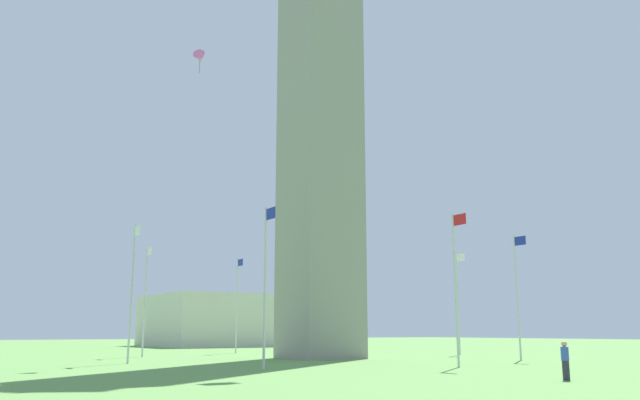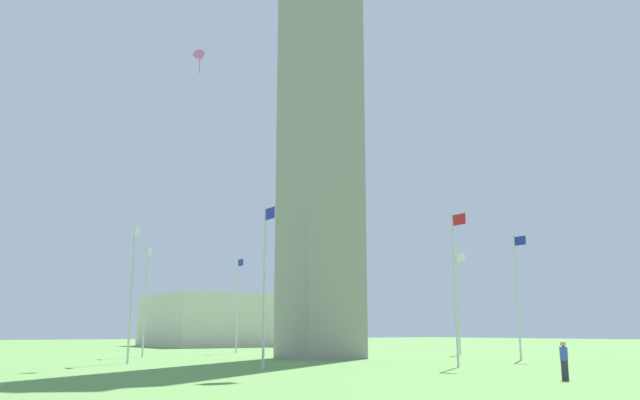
{
  "view_description": "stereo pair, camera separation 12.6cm",
  "coord_description": "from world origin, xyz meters",
  "px_view_note": "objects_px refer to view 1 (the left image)",
  "views": [
    {
      "loc": [
        42.14,
        -27.29,
        2.01
      ],
      "look_at": [
        0.0,
        0.0,
        12.13
      ],
      "focal_mm": 36.62,
      "sensor_mm": 36.0,
      "label": 1
    },
    {
      "loc": [
        42.21,
        -27.18,
        2.01
      ],
      "look_at": [
        0.0,
        0.0,
        12.13
      ],
      "focal_mm": 36.62,
      "sensor_mm": 36.0,
      "label": 2
    }
  ],
  "objects_px": {
    "obelisk_monument": "(320,66)",
    "flagpole_s": "(237,301)",
    "flagpole_sw": "(145,296)",
    "person_blue_shirt": "(565,361)",
    "flagpole_w": "(132,287)",
    "kite_pink_delta": "(200,57)",
    "flagpole_n": "(456,282)",
    "flagpole_se": "(351,302)",
    "flagpole_ne": "(518,291)",
    "flagpole_e": "(458,299)",
    "distant_building": "(211,321)",
    "flagpole_nw": "(266,279)"
  },
  "relations": [
    {
      "from": "flagpole_w",
      "to": "person_blue_shirt",
      "type": "bearing_deg",
      "value": 24.55
    },
    {
      "from": "obelisk_monument",
      "to": "flagpole_n",
      "type": "bearing_deg",
      "value": 0.0
    },
    {
      "from": "flagpole_n",
      "to": "flagpole_s",
      "type": "relative_size",
      "value": 1.0
    },
    {
      "from": "obelisk_monument",
      "to": "flagpole_s",
      "type": "xyz_separation_m",
      "value": [
        -14.43,
        0.0,
        -18.54
      ]
    },
    {
      "from": "obelisk_monument",
      "to": "flagpole_ne",
      "type": "relative_size",
      "value": 5.27
    },
    {
      "from": "flagpole_nw",
      "to": "kite_pink_delta",
      "type": "xyz_separation_m",
      "value": [
        -11.9,
        0.44,
        17.51
      ]
    },
    {
      "from": "obelisk_monument",
      "to": "flagpole_w",
      "type": "height_order",
      "value": "obelisk_monument"
    },
    {
      "from": "kite_pink_delta",
      "to": "person_blue_shirt",
      "type": "bearing_deg",
      "value": 13.83
    },
    {
      "from": "flagpole_ne",
      "to": "person_blue_shirt",
      "type": "xyz_separation_m",
      "value": [
        13.91,
        -13.7,
        -4.04
      ]
    },
    {
      "from": "flagpole_ne",
      "to": "flagpole_w",
      "type": "relative_size",
      "value": 1.0
    },
    {
      "from": "flagpole_se",
      "to": "flagpole_sw",
      "type": "bearing_deg",
      "value": -90.0
    },
    {
      "from": "flagpole_sw",
      "to": "flagpole_w",
      "type": "relative_size",
      "value": 1.0
    },
    {
      "from": "flagpole_w",
      "to": "flagpole_e",
      "type": "bearing_deg",
      "value": 90.0
    },
    {
      "from": "flagpole_sw",
      "to": "distant_building",
      "type": "distance_m",
      "value": 38.51
    },
    {
      "from": "flagpole_sw",
      "to": "kite_pink_delta",
      "type": "xyz_separation_m",
      "value": [
        8.59,
        0.44,
        17.51
      ]
    },
    {
      "from": "kite_pink_delta",
      "to": "flagpole_n",
      "type": "bearing_deg",
      "value": 31.28
    },
    {
      "from": "flagpole_se",
      "to": "flagpole_w",
      "type": "xyz_separation_m",
      "value": [
        10.24,
        -24.73,
        0.0
      ]
    },
    {
      "from": "obelisk_monument",
      "to": "flagpole_ne",
      "type": "height_order",
      "value": "obelisk_monument"
    },
    {
      "from": "flagpole_se",
      "to": "person_blue_shirt",
      "type": "height_order",
      "value": "flagpole_se"
    },
    {
      "from": "flagpole_s",
      "to": "flagpole_sw",
      "type": "bearing_deg",
      "value": -67.5
    },
    {
      "from": "flagpole_se",
      "to": "person_blue_shirt",
      "type": "bearing_deg",
      "value": -21.71
    },
    {
      "from": "kite_pink_delta",
      "to": "flagpole_e",
      "type": "bearing_deg",
      "value": 86.1
    },
    {
      "from": "flagpole_sw",
      "to": "person_blue_shirt",
      "type": "height_order",
      "value": "flagpole_sw"
    },
    {
      "from": "flagpole_n",
      "to": "flagpole_e",
      "type": "bearing_deg",
      "value": 135.0
    },
    {
      "from": "flagpole_ne",
      "to": "flagpole_w",
      "type": "xyz_separation_m",
      "value": [
        -10.24,
        -24.73,
        0.0
      ]
    },
    {
      "from": "flagpole_e",
      "to": "person_blue_shirt",
      "type": "distance_m",
      "value": 30.35
    },
    {
      "from": "obelisk_monument",
      "to": "flagpole_se",
      "type": "relative_size",
      "value": 5.27
    },
    {
      "from": "flagpole_n",
      "to": "distant_building",
      "type": "distance_m",
      "value": 58.41
    },
    {
      "from": "flagpole_s",
      "to": "distant_building",
      "type": "xyz_separation_m",
      "value": [
        -28.59,
        9.83,
        -1.4
      ]
    },
    {
      "from": "flagpole_ne",
      "to": "flagpole_e",
      "type": "xyz_separation_m",
      "value": [
        -10.24,
        4.24,
        0.0
      ]
    },
    {
      "from": "flagpole_sw",
      "to": "flagpole_w",
      "type": "bearing_deg",
      "value": -22.5
    },
    {
      "from": "flagpole_sw",
      "to": "distant_building",
      "type": "height_order",
      "value": "flagpole_sw"
    },
    {
      "from": "obelisk_monument",
      "to": "kite_pink_delta",
      "type": "relative_size",
      "value": 25.82
    },
    {
      "from": "flagpole_s",
      "to": "flagpole_sw",
      "type": "relative_size",
      "value": 1.0
    },
    {
      "from": "obelisk_monument",
      "to": "flagpole_w",
      "type": "distance_m",
      "value": 23.52
    },
    {
      "from": "obelisk_monument",
      "to": "kite_pink_delta",
      "type": "bearing_deg",
      "value": -99.27
    },
    {
      "from": "obelisk_monument",
      "to": "flagpole_s",
      "type": "relative_size",
      "value": 5.27
    },
    {
      "from": "person_blue_shirt",
      "to": "flagpole_ne",
      "type": "bearing_deg",
      "value": -64.58
    },
    {
      "from": "flagpole_s",
      "to": "flagpole_sw",
      "type": "distance_m",
      "value": 11.09
    },
    {
      "from": "flagpole_s",
      "to": "distant_building",
      "type": "relative_size",
      "value": 0.49
    },
    {
      "from": "flagpole_se",
      "to": "flagpole_s",
      "type": "xyz_separation_m",
      "value": [
        -4.24,
        -10.24,
        0.0
      ]
    },
    {
      "from": "flagpole_sw",
      "to": "flagpole_nw",
      "type": "relative_size",
      "value": 1.0
    },
    {
      "from": "flagpole_e",
      "to": "flagpole_w",
      "type": "relative_size",
      "value": 1.0
    },
    {
      "from": "flagpole_nw",
      "to": "kite_pink_delta",
      "type": "bearing_deg",
      "value": 177.89
    },
    {
      "from": "flagpole_s",
      "to": "flagpole_se",
      "type": "bearing_deg",
      "value": 67.5
    },
    {
      "from": "person_blue_shirt",
      "to": "obelisk_monument",
      "type": "bearing_deg",
      "value": -28.14
    },
    {
      "from": "flagpole_n",
      "to": "distant_building",
      "type": "bearing_deg",
      "value": 170.31
    },
    {
      "from": "flagpole_se",
      "to": "flagpole_ne",
      "type": "bearing_deg",
      "value": -0.0
    },
    {
      "from": "flagpole_s",
      "to": "kite_pink_delta",
      "type": "xyz_separation_m",
      "value": [
        12.83,
        -9.8,
        17.51
      ]
    },
    {
      "from": "flagpole_n",
      "to": "kite_pink_delta",
      "type": "bearing_deg",
      "value": -148.72
    }
  ]
}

